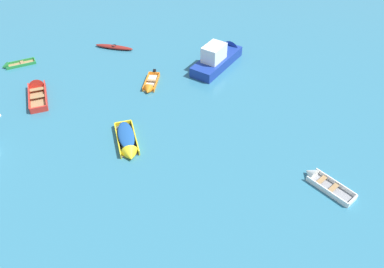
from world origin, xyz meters
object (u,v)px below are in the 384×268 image
object	(u,v)px
rowboat_yellow_near_camera	(128,143)
motor_launch_deep_blue_cluster_inner	(219,57)
kayak_maroon_near_left	(114,47)
rowboat_green_midfield_right	(12,66)
rowboat_orange_distant_center	(150,86)
rowboat_red_back_row_left	(37,90)
rowboat_white_far_back	(319,180)

from	to	relation	value
rowboat_yellow_near_camera	motor_launch_deep_blue_cluster_inner	world-z (taller)	motor_launch_deep_blue_cluster_inner
rowboat_yellow_near_camera	kayak_maroon_near_left	xyz separation A→B (m)	(-4.77, 13.06, -0.14)
kayak_maroon_near_left	rowboat_green_midfield_right	bearing A→B (deg)	-151.53
rowboat_green_midfield_right	motor_launch_deep_blue_cluster_inner	xyz separation A→B (m)	(18.03, 2.90, 0.59)
rowboat_orange_distant_center	rowboat_red_back_row_left	xyz separation A→B (m)	(-8.79, -1.70, 0.06)
rowboat_white_far_back	rowboat_yellow_near_camera	size ratio (longest dim) A/B	0.77
rowboat_green_midfield_right	rowboat_yellow_near_camera	xyz separation A→B (m)	(12.79, -8.71, 0.20)
rowboat_white_far_back	motor_launch_deep_blue_cluster_inner	xyz separation A→B (m)	(-7.12, 13.16, 0.54)
rowboat_red_back_row_left	motor_launch_deep_blue_cluster_inner	size ratio (longest dim) A/B	0.65
motor_launch_deep_blue_cluster_inner	rowboat_orange_distant_center	bearing A→B (deg)	-139.12
rowboat_green_midfield_right	rowboat_orange_distant_center	world-z (taller)	rowboat_orange_distant_center
rowboat_white_far_back	kayak_maroon_near_left	xyz separation A→B (m)	(-17.14, 14.61, 0.00)
kayak_maroon_near_left	rowboat_yellow_near_camera	bearing A→B (deg)	-69.92
rowboat_red_back_row_left	kayak_maroon_near_left	xyz separation A→B (m)	(4.06, 7.73, -0.05)
kayak_maroon_near_left	rowboat_orange_distant_center	bearing A→B (deg)	-51.84
rowboat_orange_distant_center	motor_launch_deep_blue_cluster_inner	distance (m)	7.01
rowboat_orange_distant_center	motor_launch_deep_blue_cluster_inner	world-z (taller)	motor_launch_deep_blue_cluster_inner
rowboat_orange_distant_center	rowboat_yellow_near_camera	world-z (taller)	rowboat_yellow_near_camera
rowboat_yellow_near_camera	rowboat_green_midfield_right	bearing A→B (deg)	145.74
rowboat_white_far_back	motor_launch_deep_blue_cluster_inner	distance (m)	14.97
rowboat_white_far_back	rowboat_yellow_near_camera	distance (m)	12.46
rowboat_orange_distant_center	rowboat_yellow_near_camera	xyz separation A→B (m)	(0.04, -7.04, 0.16)
rowboat_orange_distant_center	rowboat_yellow_near_camera	bearing A→B (deg)	-89.65
rowboat_green_midfield_right	rowboat_yellow_near_camera	world-z (taller)	rowboat_yellow_near_camera
rowboat_green_midfield_right	kayak_maroon_near_left	size ratio (longest dim) A/B	0.74
rowboat_white_far_back	rowboat_yellow_near_camera	bearing A→B (deg)	172.86
motor_launch_deep_blue_cluster_inner	rowboat_white_far_back	bearing A→B (deg)	-61.57
rowboat_green_midfield_right	rowboat_red_back_row_left	size ratio (longest dim) A/B	0.65
rowboat_green_midfield_right	kayak_maroon_near_left	world-z (taller)	rowboat_green_midfield_right
rowboat_red_back_row_left	kayak_maroon_near_left	size ratio (longest dim) A/B	1.13
kayak_maroon_near_left	rowboat_white_far_back	bearing A→B (deg)	-40.44
rowboat_green_midfield_right	rowboat_red_back_row_left	distance (m)	5.21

